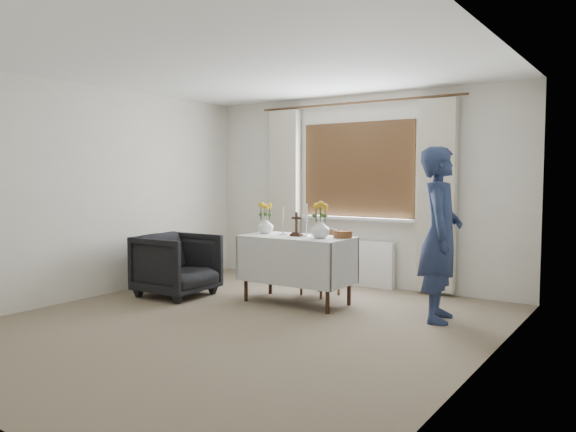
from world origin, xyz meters
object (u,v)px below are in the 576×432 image
object	(u,v)px
flower_vase_left	(266,225)
flower_vase_right	(320,228)
wooden_chair	(320,262)
wooden_cross	(296,224)
person	(440,234)
altar_table	(297,270)
armchair	(177,265)

from	to	relation	value
flower_vase_left	flower_vase_right	xyz separation A→B (m)	(0.79, -0.07, 0.01)
wooden_chair	flower_vase_right	xyz separation A→B (m)	(0.32, -0.53, 0.47)
flower_vase_left	wooden_cross	bearing A→B (deg)	-5.56
person	flower_vase_left	bearing A→B (deg)	79.15
altar_table	person	world-z (taller)	person
wooden_cross	flower_vase_right	size ratio (longest dim) A/B	1.27
altar_table	armchair	xyz separation A→B (m)	(-1.41, -0.47, -0.01)
flower_vase_left	flower_vase_right	bearing A→B (deg)	-5.19
person	wooden_cross	bearing A→B (deg)	81.60
armchair	flower_vase_right	world-z (taller)	flower_vase_right
wooden_cross	armchair	bearing A→B (deg)	-161.33
altar_table	wooden_chair	world-z (taller)	wooden_chair
wooden_chair	wooden_cross	distance (m)	0.71
person	altar_table	bearing A→B (deg)	81.74
flower_vase_left	wooden_chair	bearing A→B (deg)	44.32
wooden_cross	person	bearing A→B (deg)	5.25
wooden_chair	person	distance (m)	1.69
flower_vase_left	altar_table	bearing A→B (deg)	-5.92
armchair	flower_vase_left	world-z (taller)	flower_vase_left
altar_table	armchair	distance (m)	1.48
altar_table	wooden_chair	size ratio (longest dim) A/B	1.54
flower_vase_left	armchair	bearing A→B (deg)	-150.91
wooden_cross	flower_vase_left	bearing A→B (deg)	174.35
wooden_chair	wooden_cross	world-z (taller)	wooden_cross
altar_table	wooden_chair	bearing A→B (deg)	89.60
armchair	person	xyz separation A→B (m)	(3.00, 0.63, 0.49)
altar_table	person	xyz separation A→B (m)	(1.59, 0.15, 0.48)
armchair	person	size ratio (longest dim) A/B	0.48
person	flower_vase_right	xyz separation A→B (m)	(-1.27, -0.18, 0.01)
wooden_cross	flower_vase_left	size ratio (longest dim) A/B	1.39
altar_table	wooden_chair	xyz separation A→B (m)	(0.00, 0.51, 0.02)
wooden_chair	armchair	xyz separation A→B (m)	(-1.41, -0.98, -0.03)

